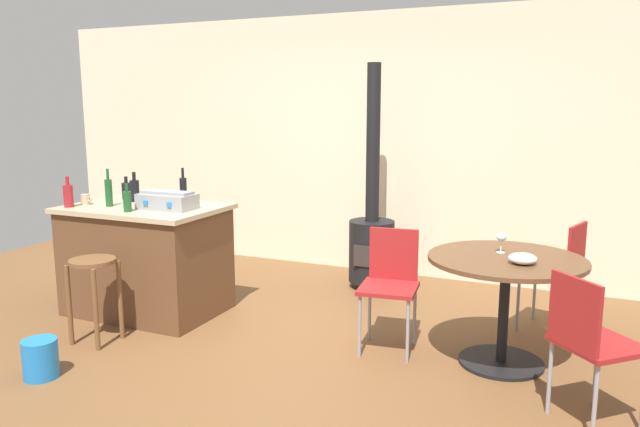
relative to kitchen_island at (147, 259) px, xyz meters
name	(u,v)px	position (x,y,z in m)	size (l,w,h in m)	color
ground_plane	(268,353)	(1.39, -0.39, -0.46)	(8.80, 8.80, 0.00)	brown
back_wall	(379,145)	(1.39, 2.07, 0.89)	(8.00, 0.10, 2.70)	beige
kitchen_island	(147,259)	(0.00, 0.00, 0.00)	(1.30, 0.88, 0.92)	brown
wooden_stool	(94,281)	(0.10, -0.71, 0.01)	(0.34, 0.34, 0.64)	brown
dining_table	(505,283)	(2.95, 0.10, 0.12)	(1.05, 1.05, 0.76)	black
folding_chair_near	(559,267)	(3.26, 0.90, 0.06)	(0.50, 0.50, 0.88)	maroon
folding_chair_far	(390,279)	(2.15, 0.07, 0.05)	(0.45, 0.45, 0.87)	maroon
folding_chair_left	(590,338)	(3.48, -0.55, 0.05)	(0.57, 0.57, 0.86)	maroon
wood_stove	(372,235)	(1.53, 1.45, 0.05)	(0.44, 0.45, 2.15)	black
toolbox	(167,201)	(0.28, -0.04, 0.53)	(0.47, 0.26, 0.15)	gray
bottle_0	(126,190)	(-0.40, 0.25, 0.54)	(0.08, 0.08, 0.20)	black
bottle_1	(135,190)	(-0.23, 0.16, 0.56)	(0.08, 0.08, 0.26)	black
bottle_2	(127,201)	(0.07, -0.28, 0.55)	(0.06, 0.06, 0.23)	#194C23
bottle_3	(109,192)	(-0.25, -0.13, 0.58)	(0.06, 0.06, 0.32)	#194C23
bottle_4	(68,195)	(-0.53, -0.30, 0.56)	(0.08, 0.08, 0.26)	maroon
bottle_5	(183,190)	(0.23, 0.24, 0.58)	(0.06, 0.06, 0.31)	black
cup_0	(140,200)	(-0.06, 0.02, 0.50)	(0.12, 0.08, 0.09)	white
cup_1	(86,199)	(-0.51, -0.14, 0.50)	(0.11, 0.08, 0.09)	tan
wine_glass	(501,238)	(2.89, 0.22, 0.40)	(0.07, 0.07, 0.14)	silver
serving_bowl	(523,258)	(3.06, -0.03, 0.33)	(0.18, 0.18, 0.07)	white
plastic_bucket	(40,359)	(0.21, -1.33, -0.34)	(0.23, 0.23, 0.26)	blue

